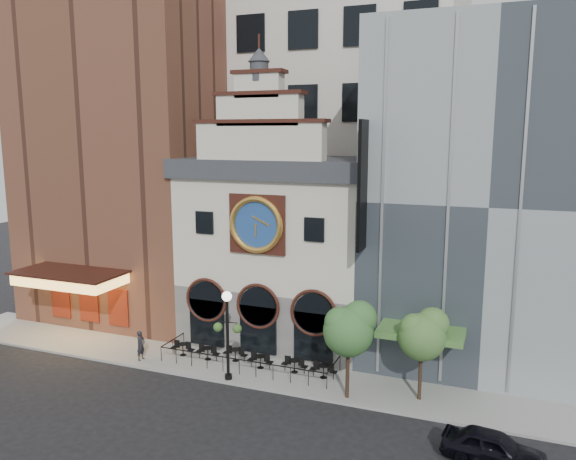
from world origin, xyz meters
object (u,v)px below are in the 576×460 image
at_px(pedestrian, 141,345).
at_px(lamppost, 227,325).
at_px(bistro_2, 235,354).
at_px(car_right, 494,448).
at_px(bistro_0, 183,348).
at_px(bistro_5, 323,370).
at_px(bistro_3, 260,361).
at_px(tree_left, 349,327).
at_px(bistro_1, 208,352).
at_px(bistro_4, 295,365).
at_px(tree_right, 423,333).

bearing_deg(pedestrian, lamppost, -91.86).
height_order(bistro_2, car_right, car_right).
height_order(bistro_0, bistro_5, same).
xyz_separation_m(bistro_2, pedestrian, (-5.50, -1.92, 0.46)).
relative_size(bistro_3, tree_left, 0.30).
height_order(bistro_0, bistro_3, same).
distance_m(car_right, pedestrian, 20.82).
height_order(bistro_1, bistro_3, same).
bearing_deg(tree_left, bistro_0, 171.17).
relative_size(bistro_3, bistro_5, 1.00).
xyz_separation_m(bistro_2, bistro_4, (3.97, -0.25, 0.00)).
relative_size(bistro_3, bistro_4, 1.00).
xyz_separation_m(bistro_1, tree_right, (12.97, -0.56, 3.17)).
distance_m(bistro_0, lamppost, 5.44).
relative_size(bistro_5, tree_right, 0.32).
height_order(bistro_3, tree_left, tree_left).
bearing_deg(car_right, bistro_5, 68.35).
bearing_deg(bistro_4, lamppost, -145.50).
height_order(car_right, pedestrian, pedestrian).
xyz_separation_m(bistro_4, bistro_5, (1.80, -0.11, 0.00)).
bearing_deg(bistro_4, bistro_1, -178.31).
bearing_deg(car_right, tree_right, 46.71).
height_order(bistro_2, bistro_5, same).
bearing_deg(pedestrian, tree_right, -83.87).
bearing_deg(car_right, lamppost, 85.42).
bearing_deg(bistro_2, tree_right, -4.92).
height_order(lamppost, tree_right, lamppost).
height_order(bistro_0, tree_left, tree_left).
distance_m(bistro_4, car_right, 12.25).
xyz_separation_m(bistro_3, lamppost, (-1.09, -2.04, 2.72)).
bearing_deg(lamppost, car_right, -20.80).
relative_size(bistro_0, pedestrian, 0.86).
bearing_deg(bistro_5, lamppost, -157.31).
relative_size(bistro_3, pedestrian, 0.86).
bearing_deg(bistro_2, pedestrian, -160.70).
xyz_separation_m(bistro_1, bistro_4, (5.65, 0.17, 0.00)).
bearing_deg(tree_left, bistro_1, 169.66).
xyz_separation_m(lamppost, tree_left, (6.93, 0.32, 0.67)).
relative_size(bistro_3, lamppost, 0.31).
height_order(bistro_1, car_right, car_right).
height_order(bistro_0, bistro_2, same).
bearing_deg(bistro_1, bistro_3, 0.09).
distance_m(bistro_1, bistro_3, 3.54).
relative_size(bistro_5, tree_left, 0.30).
height_order(bistro_2, pedestrian, pedestrian).
bearing_deg(tree_left, pedestrian, 179.13).
relative_size(bistro_4, bistro_5, 1.00).
bearing_deg(bistro_2, bistro_4, -3.57).
distance_m(bistro_3, lamppost, 3.57).
xyz_separation_m(bistro_2, bistro_3, (1.86, -0.41, 0.00)).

